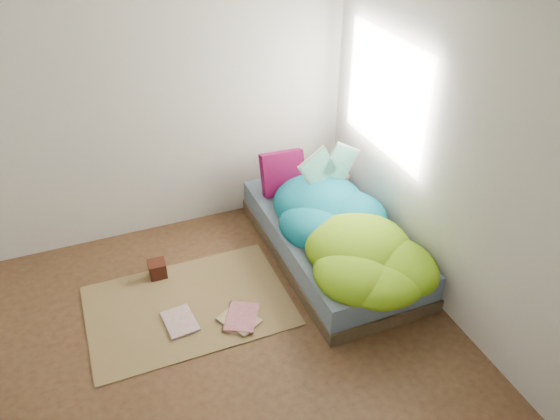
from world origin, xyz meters
The scene contains 12 objects.
ground centered at (0.00, 0.00, 0.00)m, with size 3.50×3.50×0.00m, color #402618.
room_walls centered at (0.01, 0.01, 1.63)m, with size 3.54×3.54×2.62m.
bed centered at (1.22, 0.72, 0.17)m, with size 1.00×2.00×0.34m.
duvet centered at (1.22, 0.50, 0.51)m, with size 0.96×1.84×0.34m, color #08557C, non-canonical shape.
rug centered at (-0.15, 0.55, 0.01)m, with size 1.60×1.10×0.01m, color brown.
pillow_floral centered at (1.40, 1.42, 0.40)m, with size 0.53×0.33×0.12m, color beige.
pillow_magenta centered at (1.02, 1.39, 0.54)m, with size 0.41×0.13×0.41m, color #460421.
open_book centered at (1.34, 1.06, 0.83)m, with size 0.50×0.11×0.31m, color #358A2D, non-canonical shape.
wooden_box centered at (-0.30, 1.01, 0.08)m, with size 0.14×0.14×0.14m, color #361A0C.
floor_book_a centered at (-0.37, 0.37, 0.02)m, with size 0.23×0.32×0.02m, color beige.
floor_book_b centered at (0.10, 0.30, 0.03)m, with size 0.24×0.32×0.03m, color #C77378.
floor_book_c centered at (0.08, 0.17, 0.02)m, with size 0.22×0.30×0.02m, color tan.
Camera 1 is at (-0.67, -2.73, 3.13)m, focal length 35.00 mm.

